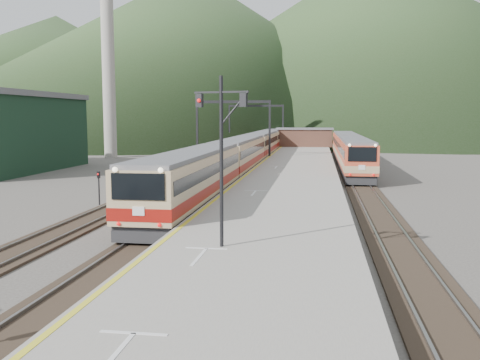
# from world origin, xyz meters

# --- Properties ---
(ground) EXTENTS (400.00, 400.00, 0.00)m
(ground) POSITION_xyz_m (0.00, 0.00, 0.00)
(ground) COLOR #47423D
(ground) RESTS_ON ground
(track_main) EXTENTS (2.60, 200.00, 0.23)m
(track_main) POSITION_xyz_m (0.00, 40.00, 0.07)
(track_main) COLOR black
(track_main) RESTS_ON ground
(track_far) EXTENTS (2.60, 200.00, 0.23)m
(track_far) POSITION_xyz_m (-5.00, 40.00, 0.07)
(track_far) COLOR black
(track_far) RESTS_ON ground
(track_second) EXTENTS (2.60, 200.00, 0.23)m
(track_second) POSITION_xyz_m (11.50, 40.00, 0.07)
(track_second) COLOR black
(track_second) RESTS_ON ground
(platform) EXTENTS (8.00, 100.00, 1.00)m
(platform) POSITION_xyz_m (5.60, 38.00, 0.50)
(platform) COLOR gray
(platform) RESTS_ON ground
(gantry_near) EXTENTS (9.55, 0.25, 8.00)m
(gantry_near) POSITION_xyz_m (-2.85, 55.00, 5.59)
(gantry_near) COLOR black
(gantry_near) RESTS_ON ground
(gantry_far) EXTENTS (9.55, 0.25, 8.00)m
(gantry_far) POSITION_xyz_m (-2.85, 80.00, 5.59)
(gantry_far) COLOR black
(gantry_far) RESTS_ON ground
(smokestack) EXTENTS (1.80, 1.80, 30.00)m
(smokestack) POSITION_xyz_m (-22.00, 62.00, 15.00)
(smokestack) COLOR #9E998E
(smokestack) RESTS_ON ground
(station_shed) EXTENTS (9.40, 4.40, 3.10)m
(station_shed) POSITION_xyz_m (5.60, 78.00, 2.57)
(station_shed) COLOR #4E2F23
(station_shed) RESTS_ON platform
(hill_a) EXTENTS (180.00, 180.00, 60.00)m
(hill_a) POSITION_xyz_m (-40.00, 190.00, 30.00)
(hill_a) COLOR #2A441D
(hill_a) RESTS_ON ground
(hill_b) EXTENTS (220.00, 220.00, 75.00)m
(hill_b) POSITION_xyz_m (30.00, 230.00, 37.50)
(hill_b) COLOR #2A441D
(hill_b) RESTS_ON ground
(hill_d) EXTENTS (200.00, 200.00, 55.00)m
(hill_d) POSITION_xyz_m (-120.00, 240.00, 27.50)
(hill_d) COLOR #2A441D
(hill_d) RESTS_ON ground
(main_train) EXTENTS (3.01, 82.35, 3.67)m
(main_train) POSITION_xyz_m (0.00, 51.76, 2.06)
(main_train) COLOR tan
(main_train) RESTS_ON track_main
(second_train) EXTENTS (2.82, 38.48, 3.45)m
(second_train) POSITION_xyz_m (11.50, 52.43, 1.95)
(second_train) COLOR #C5492D
(second_train) RESTS_ON track_second
(signal_mast) EXTENTS (2.14, 0.70, 6.42)m
(signal_mast) POSITION_xyz_m (4.31, 7.59, 4.94)
(signal_mast) COLOR black
(signal_mast) RESTS_ON platform
(short_signal_b) EXTENTS (0.22, 0.16, 2.27)m
(short_signal_b) POSITION_xyz_m (-2.80, 28.27, 1.46)
(short_signal_b) COLOR black
(short_signal_b) RESTS_ON ground
(short_signal_c) EXTENTS (0.27, 0.24, 2.27)m
(short_signal_c) POSITION_xyz_m (-6.68, 21.82, 1.46)
(short_signal_c) COLOR black
(short_signal_c) RESTS_ON ground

